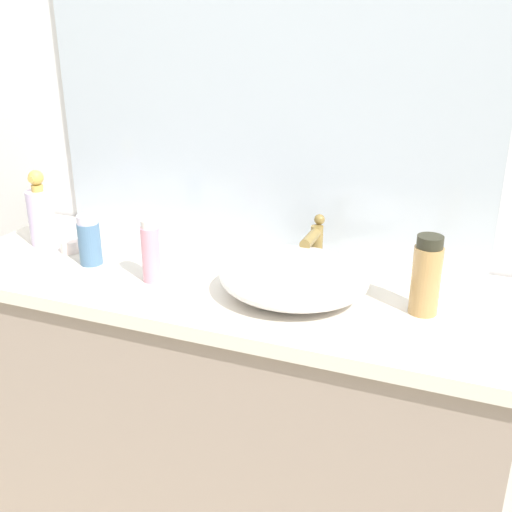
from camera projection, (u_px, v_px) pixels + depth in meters
name	position (u px, v px, depth m)	size (l,w,h in m)	color
bathroom_wall_rear	(272.00, 87.00, 1.64)	(6.00, 0.06, 2.60)	silver
vanity_counter	(225.00, 418.00, 1.71)	(1.46, 0.53, 0.87)	gray
wall_mirror_panel	(260.00, 62.00, 1.59)	(1.26, 0.01, 1.00)	#B2BCC6
sink_basin	(294.00, 277.00, 1.43)	(0.35, 0.32, 0.10)	white
faucet	(315.00, 241.00, 1.56)	(0.03, 0.14, 0.14)	olive
soap_dispenser	(41.00, 214.00, 1.73)	(0.07, 0.07, 0.22)	silver
lotion_bottle	(426.00, 276.00, 1.33)	(0.06, 0.06, 0.18)	tan
perfume_bottle	(151.00, 252.00, 1.50)	(0.05, 0.05, 0.16)	pink
spray_can	(89.00, 240.00, 1.60)	(0.06, 0.06, 0.13)	#4C7295
candle_jar	(70.00, 246.00, 1.70)	(0.05, 0.05, 0.03)	silver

